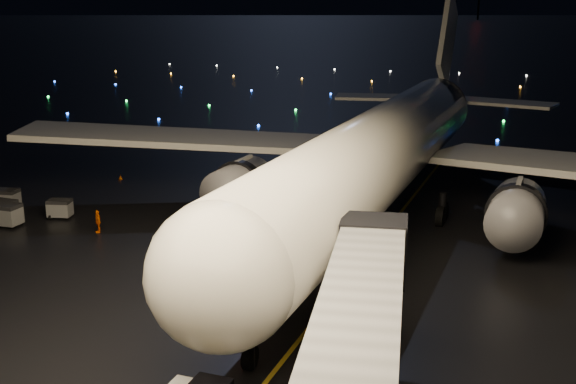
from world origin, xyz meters
name	(u,v)px	position (x,y,z in m)	size (l,w,h in m)	color
ground	(506,43)	(0.00, 300.00, 0.00)	(2000.00, 2000.00, 0.00)	black
lane_centre	(364,259)	(12.00, 15.00, 0.01)	(0.25, 80.00, 0.02)	gold
airliner	(393,99)	(11.00, 26.94, 9.28)	(65.51, 62.24, 18.56)	white
belt_loader	(214,267)	(5.38, 5.79, 1.79)	(7.39, 2.01, 3.58)	silver
crew_c	(98,221)	(-8.16, 13.64, 0.86)	(1.01, 0.42, 1.72)	#FF6300
safety_cone_0	(181,235)	(-1.75, 14.69, 0.23)	(0.40, 0.40, 0.45)	#EF5B09
safety_cone_1	(289,205)	(2.93, 24.98, 0.23)	(0.41, 0.41, 0.46)	#EF5B09
safety_cone_2	(182,220)	(-3.45, 17.94, 0.25)	(0.44, 0.44, 0.50)	#EF5B09
safety_cone_3	(120,177)	(-16.00, 28.56, 0.24)	(0.42, 0.42, 0.48)	#EF5B09
taxiway_lights	(426,94)	(0.00, 106.00, 0.18)	(164.00, 92.00, 0.36)	black
baggage_cart_0	(7,215)	(-15.64, 12.48, 0.89)	(2.09, 1.47, 1.78)	slate
baggage_cart_1	(60,209)	(-13.23, 15.77, 0.76)	(1.78, 1.25, 1.51)	slate
baggage_cart_2	(3,211)	(-16.85, 13.50, 0.85)	(1.99, 1.39, 1.69)	slate
baggage_cart_3	(7,199)	(-19.18, 16.54, 0.81)	(1.91, 1.34, 1.63)	slate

